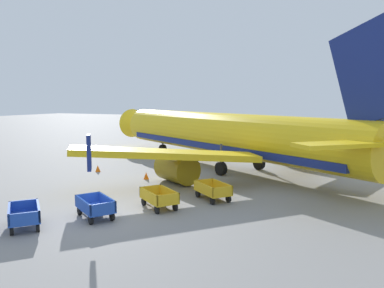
# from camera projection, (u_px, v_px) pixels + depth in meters

# --- Properties ---
(ground_plane) EXTENTS (220.00, 220.00, 0.00)m
(ground_plane) POSITION_uv_depth(u_px,v_px,m) (99.00, 217.00, 20.14)
(ground_plane) COLOR gray
(airplane) EXTENTS (34.35, 28.57, 11.34)m
(airplane) POSITION_uv_depth(u_px,v_px,m) (230.00, 136.00, 33.32)
(airplane) COLOR yellow
(airplane) RESTS_ON ground
(baggage_cart_second_in_row) EXTENTS (3.18, 2.87, 1.07)m
(baggage_cart_second_in_row) POSITION_uv_depth(u_px,v_px,m) (24.00, 215.00, 18.51)
(baggage_cart_second_in_row) COLOR #234CB2
(baggage_cart_second_in_row) RESTS_ON ground
(baggage_cart_third_in_row) EXTENTS (3.41, 2.50, 1.07)m
(baggage_cart_third_in_row) POSITION_uv_depth(u_px,v_px,m) (95.00, 207.00, 20.01)
(baggage_cart_third_in_row) COLOR #234CB2
(baggage_cart_third_in_row) RESTS_ON ground
(baggage_cart_fourth_in_row) EXTENTS (3.32, 2.66, 1.07)m
(baggage_cart_fourth_in_row) POSITION_uv_depth(u_px,v_px,m) (159.00, 198.00, 21.79)
(baggage_cart_fourth_in_row) COLOR gold
(baggage_cart_fourth_in_row) RESTS_ON ground
(baggage_cart_far_end) EXTENTS (3.24, 2.79, 1.07)m
(baggage_cart_far_end) POSITION_uv_depth(u_px,v_px,m) (213.00, 190.00, 23.58)
(baggage_cart_far_end) COLOR gold
(baggage_cart_far_end) RESTS_ON ground
(traffic_cone_near_plane) EXTENTS (0.42, 0.42, 0.55)m
(traffic_cone_near_plane) POSITION_uv_depth(u_px,v_px,m) (146.00, 176.00, 29.68)
(traffic_cone_near_plane) COLOR orange
(traffic_cone_near_plane) RESTS_ON ground
(traffic_cone_mid_apron) EXTENTS (0.44, 0.44, 0.57)m
(traffic_cone_mid_apron) POSITION_uv_depth(u_px,v_px,m) (98.00, 168.00, 32.70)
(traffic_cone_mid_apron) COLOR orange
(traffic_cone_mid_apron) RESTS_ON ground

